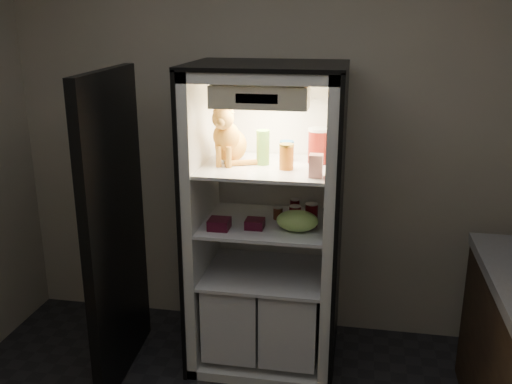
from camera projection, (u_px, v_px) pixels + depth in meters
room_shell at (204, 168)px, 1.99m from camera, size 3.60×3.60×3.60m
refrigerator at (267, 241)px, 3.54m from camera, size 0.90×0.72×1.88m
fridge_door at (115, 232)px, 3.34m from camera, size 0.12×0.87×1.85m
tabby_cat at (229, 140)px, 3.34m from camera, size 0.31×0.36×0.38m
parmesan_shaker at (263, 147)px, 3.32m from camera, size 0.08×0.08×0.20m
mayo_tub at (287, 151)px, 3.43m from camera, size 0.09×0.09×0.12m
salsa_jar at (286, 157)px, 3.23m from camera, size 0.08×0.08×0.15m
pepper_jar at (318, 146)px, 3.36m from camera, size 0.12×0.12×0.21m
cream_carton at (316, 166)px, 3.08m from camera, size 0.07×0.07×0.12m
soda_can_a at (295, 208)px, 3.51m from camera, size 0.06×0.06×0.11m
soda_can_b at (311, 215)px, 3.35m from camera, size 0.07×0.07×0.14m
soda_can_c at (295, 216)px, 3.33m from camera, size 0.07×0.07×0.13m
condiment_jar at (278, 213)px, 3.47m from camera, size 0.06×0.06×0.08m
grape_bag at (297, 221)px, 3.27m from camera, size 0.24×0.18×0.12m
berry_box_left at (219, 224)px, 3.31m from camera, size 0.12×0.12×0.06m
berry_box_right at (255, 224)px, 3.32m from camera, size 0.11×0.11×0.05m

